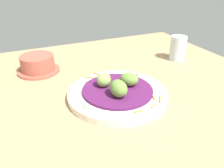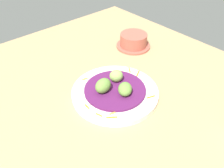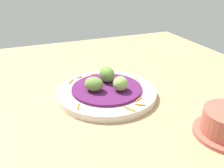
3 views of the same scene
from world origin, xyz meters
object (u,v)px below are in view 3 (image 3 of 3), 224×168
main_plate (107,93)px  guac_scoop_right (107,74)px  guac_scoop_center (119,84)px  guac_scoop_left (94,84)px

main_plate → guac_scoop_right: size_ratio=5.02×
guac_scoop_center → guac_scoop_right: bearing=-171.7°
guac_scoop_right → main_plate: bearing=-21.7°
guac_scoop_left → guac_scoop_center: bearing=68.3°
guac_scoop_center → guac_scoop_right: guac_scoop_right is taller
guac_scoop_center → guac_scoop_right: (-6.71, -0.98, 0.32)cm
guac_scoop_center → guac_scoop_left: bearing=-111.7°
main_plate → guac_scoop_center: size_ratio=6.27×
guac_scoop_left → guac_scoop_center: same height
main_plate → guac_scoop_center: 5.34cm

